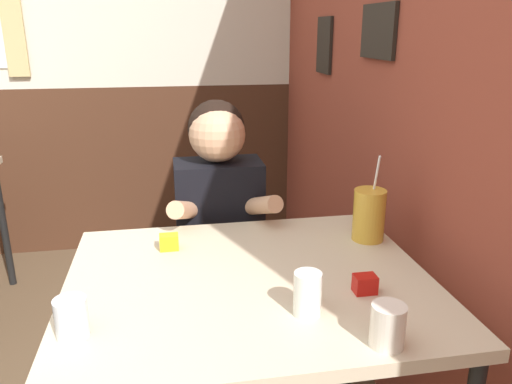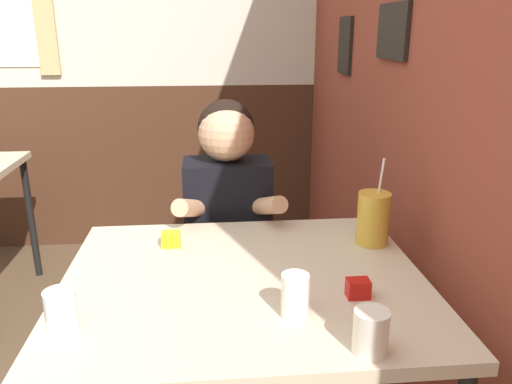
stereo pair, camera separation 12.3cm
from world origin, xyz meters
name	(u,v)px [view 2 (the right image)]	position (x,y,z in m)	size (l,w,h in m)	color
brick_wall_right	(381,55)	(1.52, 1.23, 1.35)	(0.08, 4.46, 2.70)	brown
back_wall	(81,45)	(-0.02, 2.49, 1.36)	(5.98, 0.09, 2.70)	beige
main_table	(244,298)	(0.87, 0.38, 0.71)	(1.03, 0.87, 0.78)	beige
person_seated	(228,237)	(0.85, 0.98, 0.65)	(0.42, 0.41, 1.20)	black
cocktail_pitcher	(373,218)	(1.31, 0.58, 0.87)	(0.11, 0.11, 0.29)	gold
glass_near_pitcher	(61,309)	(0.43, 0.17, 0.83)	(0.07, 0.07, 0.10)	silver
glass_center	(295,296)	(0.98, 0.17, 0.83)	(0.07, 0.07, 0.11)	silver
glass_far_side	(371,331)	(1.12, 0.01, 0.83)	(0.08, 0.08, 0.10)	silver
condiment_ketchup	(358,288)	(1.17, 0.24, 0.80)	(0.06, 0.04, 0.05)	#B7140F
condiment_mustard	(171,239)	(0.65, 0.62, 0.80)	(0.06, 0.04, 0.05)	yellow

